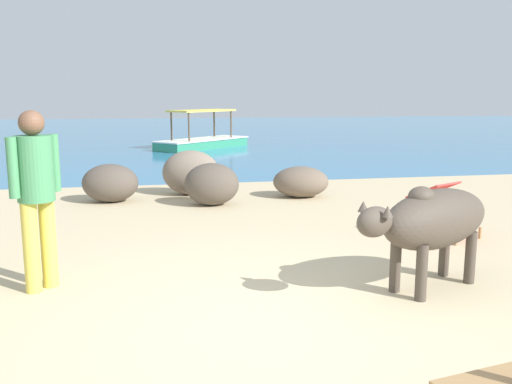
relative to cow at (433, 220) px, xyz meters
The scene contains 10 objects.
sand_beach 1.86m from the cow, 161.65° to the right, with size 18.00×14.00×0.04m, color #CCB78E.
water_surface 21.53m from the cow, 94.41° to the left, with size 60.00×36.00×0.03m, color teal.
cow is the anchor object (origin of this frame).
deck_chair_far 2.06m from the cow, 57.53° to the left, with size 0.82×0.92×0.68m.
person_standing 3.55m from the cow, 169.37° to the left, with size 0.38×0.39×1.62m.
shore_rock_large 4.66m from the cow, 89.12° to the left, with size 0.96×0.72×0.53m, color #6B5B4C.
shore_rock_medium 4.51m from the cow, 109.76° to the left, with size 0.87×0.71×0.68m, color brown.
shore_rock_small 5.76m from the cow, 123.05° to the left, with size 0.92×0.71×0.63m, color brown.
shore_rock_flat 5.54m from the cow, 108.72° to the left, with size 1.01×0.72×0.79m, color gray.
boat_green 14.23m from the cow, 92.86° to the left, with size 3.46×3.36×1.29m.
Camera 1 is at (-0.83, -3.87, 1.79)m, focal length 38.56 mm.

